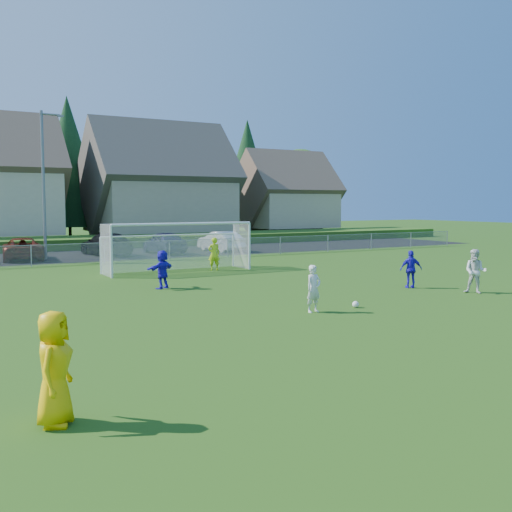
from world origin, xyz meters
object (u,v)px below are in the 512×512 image
object	(u,v)px
player_blue_b	(162,269)
car_e	(164,242)
soccer_goal	(176,239)
player_blue_a	(411,269)
goalkeeper	(214,254)
player_white_b	(475,271)
car_c	(23,249)
referee	(54,368)
car_f	(221,241)
player_white_a	(314,289)
soccer_ball	(356,304)
car_d	(106,244)

from	to	relation	value
player_blue_b	car_e	xyz separation A→B (m)	(6.25, 15.72, -0.02)
player_blue_b	soccer_goal	xyz separation A→B (m)	(2.87, 5.43, 0.85)
player_blue_a	goalkeeper	xyz separation A→B (m)	(-4.13, 9.80, 0.08)
player_white_b	car_c	world-z (taller)	player_white_b
goalkeeper	car_e	xyz separation A→B (m)	(1.54, 10.84, -0.09)
player_white_b	car_e	distance (m)	23.24
player_blue_a	car_c	distance (m)	23.86
goalkeeper	car_e	distance (m)	10.95
player_blue_b	car_c	distance (m)	16.13
referee	car_f	xyz separation A→B (m)	(17.42, 28.91, -0.20)
player_blue_a	goalkeeper	world-z (taller)	goalkeeper
player_white_a	car_e	size ratio (longest dim) A/B	0.34
goalkeeper	car_f	distance (m)	12.23
goalkeeper	car_f	size ratio (longest dim) A/B	0.39
player_blue_a	soccer_goal	bearing A→B (deg)	-34.73
soccer_goal	soccer_ball	bearing A→B (deg)	-85.30
goalkeeper	car_c	distance (m)	13.35
car_c	player_white_b	bearing A→B (deg)	126.06
player_white_a	car_f	bearing A→B (deg)	62.44
player_blue_b	car_f	xyz separation A→B (m)	(10.51, 15.65, -0.07)
player_white_a	car_d	xyz separation A→B (m)	(0.19, 23.71, -0.01)
car_e	player_white_a	bearing A→B (deg)	79.49
goalkeeper	car_d	distance (m)	11.69
soccer_ball	referee	xyz separation A→B (m)	(-10.84, -5.87, 0.80)
player_blue_a	referee	bearing A→B (deg)	53.21
player_white_a	player_blue_b	distance (m)	7.70
player_white_a	player_blue_a	size ratio (longest dim) A/B	0.98
goalkeeper	player_blue_a	bearing A→B (deg)	121.83
goalkeeper	car_c	bearing A→B (deg)	-46.36
player_white_a	player_blue_b	xyz separation A→B (m)	(-2.23, 7.37, 0.03)
player_white_b	car_c	xyz separation A→B (m)	(-12.80, 23.09, -0.17)
player_blue_b	player_blue_a	bearing A→B (deg)	121.51
player_blue_a	car_f	size ratio (longest dim) A/B	0.36
referee	car_e	size ratio (longest dim) A/B	0.40
player_white_a	player_blue_a	bearing A→B (deg)	12.56
car_d	player_blue_a	bearing A→B (deg)	101.11
car_e	car_f	xyz separation A→B (m)	(4.26, -0.07, -0.05)
soccer_ball	player_white_b	xyz separation A→B (m)	(6.00, 0.17, 0.74)
player_blue_b	car_c	size ratio (longest dim) A/B	0.32
player_blue_a	player_blue_b	distance (m)	10.11
player_white_a	car_d	size ratio (longest dim) A/B	0.30
goalkeeper	car_d	world-z (taller)	goalkeeper
soccer_ball	referee	world-z (taller)	referee
player_blue_a	car_f	bearing A→B (deg)	-69.35
player_blue_a	soccer_goal	world-z (taller)	soccer_goal
player_blue_b	goalkeeper	distance (m)	6.78
soccer_ball	player_white_a	xyz separation A→B (m)	(-1.69, 0.02, 0.64)
referee	player_white_a	size ratio (longest dim) A/B	1.20
car_d	car_c	bearing A→B (deg)	-0.61
player_white_a	player_blue_b	bearing A→B (deg)	99.05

